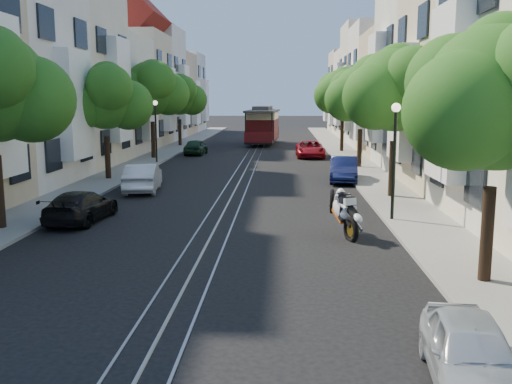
# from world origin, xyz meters

# --- Properties ---
(ground) EXTENTS (200.00, 200.00, 0.00)m
(ground) POSITION_xyz_m (0.00, 28.00, 0.00)
(ground) COLOR black
(ground) RESTS_ON ground
(sidewalk_east) EXTENTS (2.50, 80.00, 0.12)m
(sidewalk_east) POSITION_xyz_m (7.25, 28.00, 0.06)
(sidewalk_east) COLOR gray
(sidewalk_east) RESTS_ON ground
(sidewalk_west) EXTENTS (2.50, 80.00, 0.12)m
(sidewalk_west) POSITION_xyz_m (-7.25, 28.00, 0.06)
(sidewalk_west) COLOR gray
(sidewalk_west) RESTS_ON ground
(rail_left) EXTENTS (0.06, 80.00, 0.02)m
(rail_left) POSITION_xyz_m (-0.55, 28.00, 0.01)
(rail_left) COLOR gray
(rail_left) RESTS_ON ground
(rail_slot) EXTENTS (0.06, 80.00, 0.02)m
(rail_slot) POSITION_xyz_m (0.00, 28.00, 0.01)
(rail_slot) COLOR gray
(rail_slot) RESTS_ON ground
(rail_right) EXTENTS (0.06, 80.00, 0.02)m
(rail_right) POSITION_xyz_m (0.55, 28.00, 0.01)
(rail_right) COLOR gray
(rail_right) RESTS_ON ground
(lane_line) EXTENTS (0.08, 80.00, 0.01)m
(lane_line) POSITION_xyz_m (0.00, 28.00, 0.00)
(lane_line) COLOR tan
(lane_line) RESTS_ON ground
(townhouses_east) EXTENTS (7.75, 72.00, 12.00)m
(townhouses_east) POSITION_xyz_m (11.87, 27.91, 5.18)
(townhouses_east) COLOR beige
(townhouses_east) RESTS_ON ground
(townhouses_west) EXTENTS (7.75, 72.00, 11.76)m
(townhouses_west) POSITION_xyz_m (-11.87, 27.91, 5.08)
(townhouses_west) COLOR silver
(townhouses_west) RESTS_ON ground
(tree_e_a) EXTENTS (4.72, 3.87, 6.27)m
(tree_e_a) POSITION_xyz_m (7.26, -3.02, 4.40)
(tree_e_a) COLOR black
(tree_e_a) RESTS_ON ground
(tree_e_b) EXTENTS (4.93, 4.08, 6.68)m
(tree_e_b) POSITION_xyz_m (7.26, 8.98, 4.73)
(tree_e_b) COLOR black
(tree_e_b) RESTS_ON ground
(tree_e_c) EXTENTS (4.84, 3.99, 6.52)m
(tree_e_c) POSITION_xyz_m (7.26, 19.98, 4.60)
(tree_e_c) COLOR black
(tree_e_c) RESTS_ON ground
(tree_e_d) EXTENTS (5.01, 4.16, 6.85)m
(tree_e_d) POSITION_xyz_m (7.26, 30.98, 4.87)
(tree_e_d) COLOR black
(tree_e_d) RESTS_ON ground
(tree_w_b) EXTENTS (4.72, 3.87, 6.27)m
(tree_w_b) POSITION_xyz_m (-7.14, 13.98, 4.40)
(tree_w_b) COLOR black
(tree_w_b) RESTS_ON ground
(tree_w_c) EXTENTS (5.13, 4.28, 7.09)m
(tree_w_c) POSITION_xyz_m (-7.14, 24.98, 5.07)
(tree_w_c) COLOR black
(tree_w_c) RESTS_ON ground
(tree_w_d) EXTENTS (4.84, 3.99, 6.52)m
(tree_w_d) POSITION_xyz_m (-7.14, 35.98, 4.60)
(tree_w_d) COLOR black
(tree_w_d) RESTS_ON ground
(lamp_east) EXTENTS (0.32, 0.32, 4.16)m
(lamp_east) POSITION_xyz_m (6.30, 4.00, 2.85)
(lamp_east) COLOR black
(lamp_east) RESTS_ON ground
(lamp_west) EXTENTS (0.32, 0.32, 4.16)m
(lamp_west) POSITION_xyz_m (-6.30, 22.00, 2.85)
(lamp_west) COLOR black
(lamp_west) RESTS_ON ground
(sportbike_rider) EXTENTS (0.92, 2.20, 1.57)m
(sportbike_rider) POSITION_xyz_m (4.29, 1.71, 0.88)
(sportbike_rider) COLOR black
(sportbike_rider) RESTS_ON ground
(cable_car) EXTENTS (3.23, 8.85, 3.35)m
(cable_car) POSITION_xyz_m (0.37, 38.78, 1.98)
(cable_car) COLOR black
(cable_car) RESTS_ON ground
(parked_car_e_near) EXTENTS (1.63, 3.36, 1.10)m
(parked_car_e_near) POSITION_xyz_m (5.26, -8.00, 0.55)
(parked_car_e_near) COLOR #ABB2B7
(parked_car_e_near) RESTS_ON ground
(parked_car_e_mid) EXTENTS (1.80, 4.16, 1.33)m
(parked_car_e_mid) POSITION_xyz_m (5.60, 14.10, 0.67)
(parked_car_e_mid) COLOR #0C123D
(parked_car_e_mid) RESTS_ON ground
(parked_car_e_far) EXTENTS (2.14, 4.52, 1.25)m
(parked_car_e_far) POSITION_xyz_m (4.40, 26.74, 0.62)
(parked_car_e_far) COLOR maroon
(parked_car_e_far) RESTS_ON ground
(parked_car_w_near) EXTENTS (1.89, 4.05, 1.14)m
(parked_car_w_near) POSITION_xyz_m (-4.98, 3.53, 0.57)
(parked_car_w_near) COLOR black
(parked_car_w_near) RESTS_ON ground
(parked_car_w_mid) EXTENTS (1.92, 4.28, 1.36)m
(parked_car_w_mid) POSITION_xyz_m (-4.40, 10.41, 0.68)
(parked_car_w_mid) COLOR silver
(parked_car_w_mid) RESTS_ON ground
(parked_car_w_far) EXTENTS (1.62, 3.69, 1.23)m
(parked_car_w_far) POSITION_xyz_m (-4.57, 28.35, 0.62)
(parked_car_w_far) COLOR #14321E
(parked_car_w_far) RESTS_ON ground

